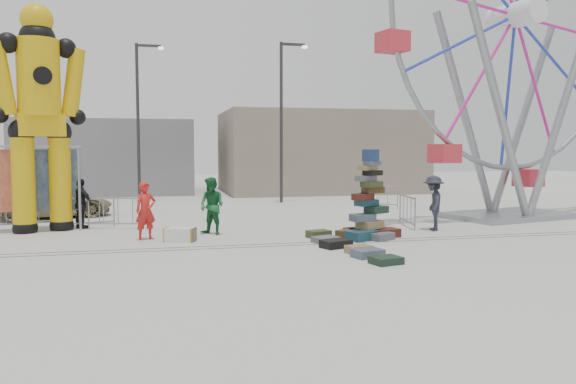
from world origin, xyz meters
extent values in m
plane|color=#9E9E99|center=(0.00, 0.00, 0.00)|extent=(90.00, 90.00, 0.00)
cube|color=#47443F|center=(0.00, 0.60, 0.00)|extent=(40.00, 0.04, 0.01)
cube|color=#47443F|center=(0.00, 1.00, 0.00)|extent=(40.00, 0.04, 0.01)
cube|color=gray|center=(7.00, 20.00, 2.50)|extent=(12.00, 8.00, 5.00)
cube|color=gray|center=(-6.00, 22.00, 2.20)|extent=(10.00, 8.00, 4.40)
cylinder|color=#2D2D30|center=(3.00, 13.00, 4.00)|extent=(0.16, 0.16, 8.00)
cube|color=#2D2D30|center=(3.60, 13.00, 7.90)|extent=(1.20, 0.15, 0.12)
cube|color=silver|center=(4.20, 13.00, 7.80)|extent=(0.25, 0.25, 0.12)
cylinder|color=#2D2D30|center=(-4.00, 15.00, 4.00)|extent=(0.16, 0.16, 8.00)
cube|color=#2D2D30|center=(-3.40, 15.00, 7.90)|extent=(1.20, 0.15, 0.12)
cube|color=silver|center=(-2.80, 15.00, 7.80)|extent=(0.25, 0.25, 0.12)
cube|color=#1A434F|center=(2.80, 1.07, 0.14)|extent=(1.05, 0.92, 0.29)
cube|color=#4F1C15|center=(3.72, 1.44, 0.13)|extent=(0.94, 0.75, 0.26)
cube|color=#4A3317|center=(2.59, 1.58, 0.12)|extent=(0.93, 0.87, 0.24)
cube|color=#363F1F|center=(3.51, 1.95, 0.13)|extent=(0.92, 0.76, 0.26)
cube|color=#5C5E64|center=(3.38, 0.95, 0.11)|extent=(0.90, 0.82, 0.22)
cube|color=black|center=(2.97, 1.97, 0.12)|extent=(0.83, 0.67, 0.24)
cube|color=olive|center=(3.20, 1.41, 0.41)|extent=(0.93, 0.82, 0.24)
cube|color=#4A5B69|center=(2.93, 1.34, 0.64)|extent=(0.78, 0.61, 0.22)
cube|color=#1A2F22|center=(3.43, 1.48, 0.86)|extent=(0.82, 0.73, 0.22)
cube|color=#1A434F|center=(3.13, 1.56, 1.07)|extent=(0.77, 0.63, 0.20)
cube|color=#4F1C15|center=(2.97, 1.44, 1.27)|extent=(0.78, 0.73, 0.20)
cube|color=#4A3317|center=(3.33, 1.52, 1.46)|extent=(0.68, 0.54, 0.20)
cube|color=#363F1F|center=(3.22, 1.36, 1.65)|extent=(0.74, 0.66, 0.18)
cube|color=#5C5E64|center=(3.06, 1.45, 1.83)|extent=(0.63, 0.49, 0.18)
cube|color=black|center=(3.28, 1.44, 1.99)|extent=(0.66, 0.60, 0.15)
cube|color=olive|center=(3.12, 1.44, 2.15)|extent=(0.61, 0.49, 0.15)
cube|color=#4A5B69|center=(3.24, 1.39, 2.29)|extent=(0.60, 0.55, 0.13)
cylinder|color=navy|center=(3.20, 1.41, 2.53)|extent=(0.53, 0.53, 0.35)
sphere|color=black|center=(-7.32, 4.92, 0.15)|extent=(0.78, 0.78, 0.78)
cylinder|color=gold|center=(-7.32, 4.92, 1.64)|extent=(0.72, 0.72, 3.27)
sphere|color=black|center=(-7.32, 4.92, 3.27)|extent=(0.82, 0.82, 0.82)
sphere|color=black|center=(-6.27, 5.32, 0.15)|extent=(0.78, 0.78, 0.78)
cylinder|color=gold|center=(-6.27, 5.32, 1.64)|extent=(0.72, 0.72, 3.27)
sphere|color=black|center=(-6.27, 5.32, 3.27)|extent=(0.82, 0.82, 0.82)
cube|color=gold|center=(-6.79, 5.12, 3.48)|extent=(1.63, 1.27, 0.72)
cylinder|color=gold|center=(-6.79, 5.12, 5.01)|extent=(1.33, 1.33, 2.45)
sphere|color=black|center=(-6.79, 5.12, 6.24)|extent=(1.12, 1.12, 1.12)
sphere|color=gold|center=(-6.79, 5.12, 6.85)|extent=(1.02, 1.02, 1.02)
sphere|color=black|center=(-7.61, 4.82, 6.03)|extent=(0.65, 0.65, 0.65)
cylinder|color=gold|center=(-7.80, 4.74, 4.91)|extent=(0.97, 0.79, 2.30)
sphere|color=black|center=(-7.90, 4.71, 3.78)|extent=(0.53, 0.53, 0.53)
sphere|color=black|center=(-5.98, 5.43, 6.03)|extent=(0.65, 0.65, 0.65)
cylinder|color=gold|center=(-5.79, 5.50, 4.91)|extent=(0.97, 0.79, 2.30)
sphere|color=black|center=(-5.69, 5.53, 3.78)|extent=(0.53, 0.53, 0.53)
cube|color=gray|center=(10.42, 4.84, 0.10)|extent=(5.44, 3.98, 0.20)
cylinder|color=gray|center=(9.10, 3.62, 3.92)|extent=(3.39, 1.06, 7.95)
cylinder|color=gray|center=(12.15, 4.34, 3.92)|extent=(3.39, 1.06, 7.95)
cylinder|color=gray|center=(8.69, 5.34, 3.92)|extent=(3.39, 1.06, 7.95)
cylinder|color=gray|center=(11.75, 6.06, 3.92)|extent=(3.39, 1.06, 7.95)
cylinder|color=white|center=(10.42, 4.84, 7.84)|extent=(1.45, 2.32, 0.98)
torus|color=gray|center=(10.42, 4.84, 7.84)|extent=(11.69, 2.92, 11.96)
cube|color=red|center=(10.42, 4.84, 1.47)|extent=(1.06, 1.06, 0.69)
cylinder|color=gray|center=(-5.69, 5.49, 1.40)|extent=(0.09, 0.09, 2.80)
cube|color=gray|center=(-7.54, 5.30, 2.80)|extent=(3.96, 1.05, 0.07)
cube|color=navy|center=(-6.62, 5.39, 1.68)|extent=(1.76, 0.21, 2.05)
cube|color=silver|center=(-2.50, 2.02, 0.20)|extent=(0.99, 0.79, 0.40)
cube|color=#363F1F|center=(1.68, 1.82, 0.11)|extent=(0.79, 0.64, 0.22)
cube|color=#5C5E64|center=(1.62, 0.87, 0.09)|extent=(0.84, 0.76, 0.18)
cube|color=black|center=(1.64, 0.00, 0.11)|extent=(0.94, 0.77, 0.22)
cube|color=olive|center=(1.98, -0.91, 0.10)|extent=(0.74, 0.59, 0.20)
cube|color=#4A5B69|center=(2.00, -1.50, 0.11)|extent=(0.85, 0.70, 0.21)
cube|color=#1A2F22|center=(2.12, -2.36, 0.09)|extent=(0.81, 0.69, 0.18)
imported|color=red|center=(-3.48, 2.65, 0.87)|extent=(0.74, 0.62, 1.74)
imported|color=#175C2C|center=(-1.45, 3.19, 0.91)|extent=(1.11, 1.11, 1.82)
imported|color=black|center=(-5.66, 5.52, 0.86)|extent=(1.02, 0.98, 1.71)
imported|color=#21222D|center=(5.86, 2.44, 0.92)|extent=(1.09, 1.36, 1.83)
imported|color=#8E865B|center=(-7.13, 9.08, 0.61)|extent=(4.82, 3.32, 1.22)
camera|label=1|loc=(-3.15, -14.59, 2.73)|focal=35.00mm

